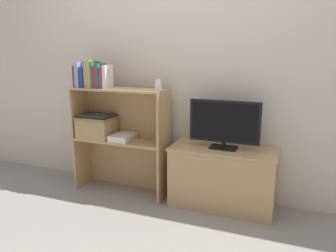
{
  "coord_description": "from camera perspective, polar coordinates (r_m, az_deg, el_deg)",
  "views": [
    {
      "loc": [
        1.03,
        -2.44,
        1.32
      ],
      "look_at": [
        0.0,
        0.15,
        0.68
      ],
      "focal_mm": 35.0,
      "sensor_mm": 36.0,
      "label": 1
    }
  ],
  "objects": [
    {
      "name": "ground_plane",
      "position": [
        2.96,
        -1.07,
        -13.61
      ],
      "size": [
        16.0,
        16.0,
        0.0
      ],
      "primitive_type": "plane",
      "color": "gray"
    },
    {
      "name": "wall_back",
      "position": [
        3.03,
        1.81,
        10.59
      ],
      "size": [
        10.0,
        0.05,
        2.4
      ],
      "color": "beige",
      "rests_on": "ground_plane"
    },
    {
      "name": "tv_stand",
      "position": [
        2.88,
        9.44,
        -8.84
      ],
      "size": [
        0.9,
        0.39,
        0.52
      ],
      "color": "tan",
      "rests_on": "ground_plane"
    },
    {
      "name": "tv",
      "position": [
        2.74,
        9.8,
        0.48
      ],
      "size": [
        0.59,
        0.14,
        0.41
      ],
      "color": "black",
      "rests_on": "tv_stand"
    },
    {
      "name": "bookshelf_lower_tier",
      "position": [
        3.21,
        -7.58,
        -5.41
      ],
      "size": [
        0.9,
        0.29,
        0.52
      ],
      "color": "tan",
      "rests_on": "ground_plane"
    },
    {
      "name": "bookshelf_upper_tier",
      "position": [
        3.09,
        -7.86,
        3.37
      ],
      "size": [
        0.9,
        0.29,
        0.48
      ],
      "color": "tan",
      "rests_on": "bookshelf_lower_tier"
    },
    {
      "name": "book_maroon",
      "position": [
        3.19,
        -15.39,
        8.37
      ],
      "size": [
        0.02,
        0.14,
        0.2
      ],
      "color": "maroon",
      "rests_on": "bookshelf_upper_tier"
    },
    {
      "name": "book_skyblue",
      "position": [
        3.17,
        -14.9,
        8.65
      ],
      "size": [
        0.04,
        0.16,
        0.23
      ],
      "color": "#709ECC",
      "rests_on": "bookshelf_upper_tier"
    },
    {
      "name": "book_navy",
      "position": [
        3.15,
        -14.22,
        8.27
      ],
      "size": [
        0.04,
        0.14,
        0.19
      ],
      "color": "navy",
      "rests_on": "bookshelf_upper_tier"
    },
    {
      "name": "book_tan",
      "position": [
        3.12,
        -13.62,
        8.59
      ],
      "size": [
        0.04,
        0.12,
        0.22
      ],
      "color": "tan",
      "rests_on": "bookshelf_upper_tier"
    },
    {
      "name": "book_mustard",
      "position": [
        3.1,
        -13.07,
        8.85
      ],
      "size": [
        0.03,
        0.12,
        0.25
      ],
      "color": "gold",
      "rests_on": "bookshelf_upper_tier"
    },
    {
      "name": "book_teal",
      "position": [
        3.08,
        -12.54,
        8.73
      ],
      "size": [
        0.02,
        0.14,
        0.24
      ],
      "color": "#1E7075",
      "rests_on": "bookshelf_upper_tier"
    },
    {
      "name": "book_crimson",
      "position": [
        3.06,
        -12.0,
        8.39
      ],
      "size": [
        0.03,
        0.15,
        0.2
      ],
      "color": "#B22328",
      "rests_on": "bookshelf_upper_tier"
    },
    {
      "name": "book_forest",
      "position": [
        3.05,
        -11.56,
        8.56
      ],
      "size": [
        0.02,
        0.15,
        0.22
      ],
      "color": "#286638",
      "rests_on": "bookshelf_upper_tier"
    },
    {
      "name": "book_plum",
      "position": [
        3.03,
        -11.02,
        8.31
      ],
      "size": [
        0.03,
        0.15,
        0.19
      ],
      "color": "#6B2D66",
      "rests_on": "bookshelf_upper_tier"
    },
    {
      "name": "book_ivory",
      "position": [
        3.01,
        -10.47,
        8.45
      ],
      "size": [
        0.03,
        0.14,
        0.21
      ],
      "color": "silver",
      "rests_on": "bookshelf_upper_tier"
    },
    {
      "name": "baby_monitor",
      "position": [
        2.83,
        -1.69,
        7.2
      ],
      "size": [
        0.05,
        0.03,
        0.12
      ],
      "color": "white",
      "rests_on": "bookshelf_upper_tier"
    },
    {
      "name": "storage_basket_left",
      "position": [
        3.19,
        -12.27,
        0.03
      ],
      "size": [
        0.33,
        0.26,
        0.2
      ],
      "color": "tan",
      "rests_on": "bookshelf_lower_tier"
    },
    {
      "name": "laptop",
      "position": [
        3.17,
        -12.36,
        1.84
      ],
      "size": [
        0.31,
        0.21,
        0.02
      ],
      "color": "#2D2D33",
      "rests_on": "storage_basket_left"
    },
    {
      "name": "magazine_stack",
      "position": [
        3.07,
        -7.86,
        -1.91
      ],
      "size": [
        0.19,
        0.25,
        0.05
      ],
      "color": "silver",
      "rests_on": "bookshelf_lower_tier"
    }
  ]
}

